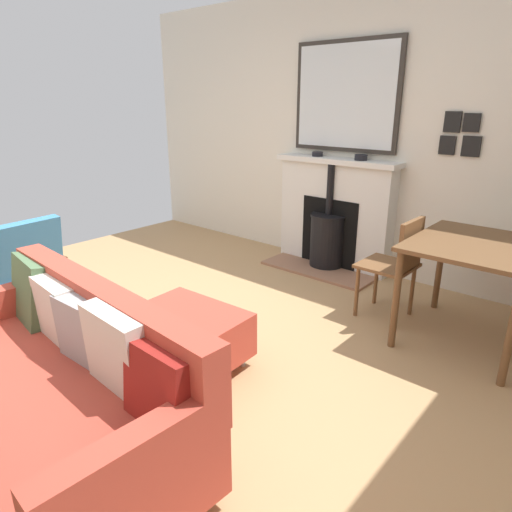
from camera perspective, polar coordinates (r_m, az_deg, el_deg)
The scene contains 12 objects.
ground_plane at distance 3.33m, azimuth -14.99°, elevation -11.76°, with size 5.19×5.37×0.01m, color tan.
wall_left at distance 4.81m, azimuth 10.49°, elevation 15.04°, with size 0.12×5.37×2.71m, color silver.
fireplace at distance 4.73m, azimuth 9.67°, elevation 4.45°, with size 0.59×1.32×1.13m.
mirror_over_mantel at distance 4.68m, azimuth 11.27°, elevation 19.16°, with size 0.04×1.12×1.03m.
mantel_bowl_near at distance 4.75m, azimuth 7.78°, elevation 12.71°, with size 0.11×0.11×0.05m.
mantel_bowl_far at distance 4.50m, azimuth 13.15°, elevation 12.10°, with size 0.12×0.12×0.05m.
sofa at distance 2.48m, azimuth -23.70°, elevation -14.48°, with size 0.90×1.84×0.81m.
ottoman at distance 2.98m, azimuth -9.08°, elevation -9.95°, with size 0.65×0.74×0.38m.
armchair_accent at distance 3.85m, azimuth -28.29°, elevation -1.25°, with size 0.72×0.65×0.85m.
dining_table at distance 3.45m, azimuth 26.06°, elevation -0.15°, with size 0.94×0.82×0.75m.
dining_chair_near_fireplace at distance 3.65m, azimuth 17.48°, elevation -0.55°, with size 0.41×0.41×0.83m.
photo_gallery_row at distance 4.25m, azimuth 24.48°, elevation 13.83°, with size 0.02×0.33×0.36m.
Camera 1 is at (1.54, 2.43, 1.67)m, focal length 31.60 mm.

